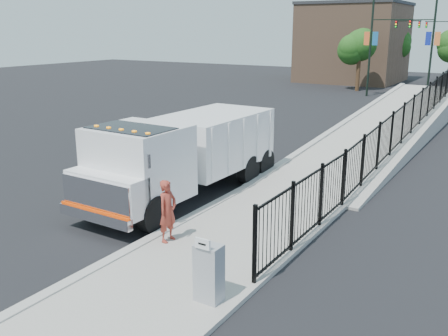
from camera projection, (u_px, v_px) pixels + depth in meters
The scene contains 16 objects.
ground at pixel (180, 227), 14.62m from camera, with size 120.00×120.00×0.00m, color black.
sidewalk at pixel (194, 267), 12.00m from camera, with size 3.55×12.00×0.12m, color #9E998E.
curb at pixel (134, 249), 12.96m from camera, with size 0.30×12.00×0.16m, color #ADAAA3.
ramp at pixel (390, 137), 26.68m from camera, with size 3.95×24.00×1.70m, color #9E998E.
iron_fence at pixel (402, 137), 22.44m from camera, with size 0.10×28.00×1.80m, color black.
truck at pixel (182, 152), 16.72m from camera, with size 2.88×8.41×2.86m.
worker at pixel (168, 211), 13.14m from camera, with size 0.62×0.40×1.69m, color maroon.
utility_cabinet at pixel (209, 273), 10.28m from camera, with size 0.55×0.40×1.25m, color gray.
arrow_sign at pixel (202, 244), 9.90m from camera, with size 0.35×0.04×0.22m, color white.
debris at pixel (212, 262), 12.03m from camera, with size 0.31×0.31×0.08m, color silver.
light_pole_0 at pixel (374, 44), 41.53m from camera, with size 3.77×0.22×8.00m.
light_pole_1 at pixel (428, 44), 41.32m from camera, with size 3.78×0.22×8.00m.
light_pole_2 at pixel (389, 41), 49.28m from camera, with size 3.77×0.22×8.00m.
tree_0 at pixel (360, 47), 45.37m from camera, with size 2.97×2.97×5.49m.
tree_2 at pixel (398, 44), 54.39m from camera, with size 2.67×2.67×5.33m.
building at pixel (353, 44), 54.18m from camera, with size 10.00×10.00×8.00m, color #8C664C.
Camera 1 is at (8.24, -10.92, 5.60)m, focal length 40.00 mm.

